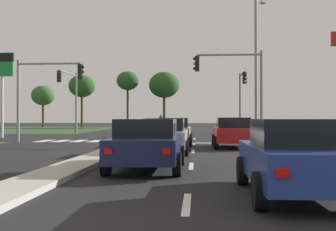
% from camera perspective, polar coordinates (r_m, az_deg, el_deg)
% --- Properties ---
extents(ground_plane, '(200.00, 200.00, 0.00)m').
position_cam_1_polar(ground_plane, '(33.54, -2.49, -2.93)').
color(ground_plane, black).
extents(median_island_near, '(1.20, 22.00, 0.14)m').
position_cam_1_polar(median_island_near, '(14.84, -10.62, -5.92)').
color(median_island_near, '#ADA89E').
rests_on(median_island_near, ground).
extents(median_island_far, '(1.20, 36.00, 0.14)m').
position_cam_1_polar(median_island_far, '(58.44, 0.21, -1.76)').
color(median_island_far, gray).
rests_on(median_island_far, ground).
extents(lane_dash_near, '(0.14, 2.00, 0.01)m').
position_cam_1_polar(lane_dash_near, '(7.81, 2.47, -11.48)').
color(lane_dash_near, silver).
rests_on(lane_dash_near, ground).
extents(lane_dash_second, '(0.14, 2.00, 0.01)m').
position_cam_1_polar(lane_dash_second, '(13.75, 3.06, -6.64)').
color(lane_dash_second, silver).
rests_on(lane_dash_second, ground).
extents(lane_dash_third, '(0.14, 2.00, 0.01)m').
position_cam_1_polar(lane_dash_third, '(19.72, 3.30, -4.73)').
color(lane_dash_third, silver).
rests_on(lane_dash_third, ground).
extents(lane_dash_fourth, '(0.14, 2.00, 0.01)m').
position_cam_1_polar(lane_dash_fourth, '(25.71, 3.42, -3.70)').
color(lane_dash_fourth, silver).
rests_on(lane_dash_fourth, ground).
extents(lane_dash_fifth, '(0.14, 2.00, 0.01)m').
position_cam_1_polar(lane_dash_fifth, '(31.70, 3.50, -3.07)').
color(lane_dash_fifth, silver).
rests_on(lane_dash_fifth, ground).
extents(edge_line_right, '(0.14, 24.00, 0.01)m').
position_cam_1_polar(edge_line_right, '(15.70, 15.53, -5.84)').
color(edge_line_right, silver).
rests_on(edge_line_right, ground).
extents(stop_bar_near, '(6.40, 0.50, 0.01)m').
position_cam_1_polar(stop_bar_near, '(26.35, 4.08, -3.62)').
color(stop_bar_near, silver).
rests_on(stop_bar_near, ground).
extents(crosswalk_bar_near, '(0.70, 2.80, 0.01)m').
position_cam_1_polar(crosswalk_bar_near, '(29.89, -15.92, -3.22)').
color(crosswalk_bar_near, silver).
rests_on(crosswalk_bar_near, ground).
extents(crosswalk_bar_second, '(0.70, 2.80, 0.01)m').
position_cam_1_polar(crosswalk_bar_second, '(29.53, -13.81, -3.26)').
color(crosswalk_bar_second, silver).
rests_on(crosswalk_bar_second, ground).
extents(crosswalk_bar_third, '(0.70, 2.80, 0.01)m').
position_cam_1_polar(crosswalk_bar_third, '(29.20, -11.66, -3.30)').
color(crosswalk_bar_third, silver).
rests_on(crosswalk_bar_third, ground).
extents(crosswalk_bar_fourth, '(0.70, 2.80, 0.01)m').
position_cam_1_polar(crosswalk_bar_fourth, '(28.91, -9.46, -3.33)').
color(crosswalk_bar_fourth, silver).
rests_on(crosswalk_bar_fourth, ground).
extents(crosswalk_bar_fifth, '(0.70, 2.80, 0.01)m').
position_cam_1_polar(crosswalk_bar_fifth, '(28.67, -7.22, -3.35)').
color(crosswalk_bar_fifth, silver).
rests_on(crosswalk_bar_fifth, ground).
extents(crosswalk_bar_sixth, '(0.70, 2.80, 0.01)m').
position_cam_1_polar(crosswalk_bar_sixth, '(28.47, -4.94, -3.38)').
color(crosswalk_bar_sixth, silver).
rests_on(crosswalk_bar_sixth, ground).
extents(car_blue_near, '(2.01, 4.33, 1.50)m').
position_cam_1_polar(car_blue_near, '(8.78, 16.53, -5.21)').
color(car_blue_near, navy).
rests_on(car_blue_near, ground).
extents(car_silver_third, '(2.02, 4.56, 1.50)m').
position_cam_1_polar(car_silver_third, '(18.60, -0.36, -2.64)').
color(car_silver_third, '#B7B7BC').
rests_on(car_silver_third, ground).
extents(car_beige_fourth, '(2.03, 4.29, 1.52)m').
position_cam_1_polar(car_beige_fourth, '(24.25, 0.76, -2.08)').
color(car_beige_fourth, '#BCAD8E').
rests_on(car_beige_fourth, ground).
extents(car_navy_fifth, '(2.08, 4.28, 1.49)m').
position_cam_1_polar(car_navy_fifth, '(12.64, -2.77, -3.75)').
color(car_navy_fifth, '#161E47').
rests_on(car_navy_fifth, ground).
extents(car_red_sixth, '(2.03, 4.30, 1.54)m').
position_cam_1_polar(car_red_sixth, '(22.48, 8.50, -2.19)').
color(car_red_sixth, '#A31919').
rests_on(car_red_sixth, ground).
extents(car_teal_seventh, '(2.00, 4.43, 1.48)m').
position_cam_1_polar(car_teal_seventh, '(58.75, -1.90, -1.07)').
color(car_teal_seventh, '#19565B').
rests_on(car_teal_seventh, ground).
extents(traffic_signal_near_left, '(4.34, 0.32, 5.19)m').
position_cam_1_polar(traffic_signal_near_left, '(28.47, -16.08, 3.82)').
color(traffic_signal_near_left, gray).
rests_on(traffic_signal_near_left, ground).
extents(traffic_signal_far_right, '(0.32, 4.18, 5.60)m').
position_cam_1_polar(traffic_signal_far_right, '(38.69, 9.64, 3.10)').
color(traffic_signal_far_right, gray).
rests_on(traffic_signal_far_right, ground).
extents(traffic_signal_near_right, '(4.25, 0.32, 5.64)m').
position_cam_1_polar(traffic_signal_near_right, '(26.91, 8.98, 4.66)').
color(traffic_signal_near_right, gray).
rests_on(traffic_signal_near_right, ground).
extents(traffic_signal_far_left, '(0.32, 5.37, 5.72)m').
position_cam_1_polar(traffic_signal_far_left, '(39.67, -12.73, 3.23)').
color(traffic_signal_far_left, gray).
rests_on(traffic_signal_far_left, ground).
extents(street_lamp_second, '(1.18, 2.20, 10.80)m').
position_cam_1_polar(street_lamp_second, '(33.40, 11.54, 7.33)').
color(street_lamp_second, gray).
rests_on(street_lamp_second, ground).
extents(pedestrian_at_median, '(0.34, 0.34, 1.77)m').
position_cam_1_polar(pedestrian_at_median, '(43.23, -0.93, -0.73)').
color(pedestrian_at_median, '#335184').
rests_on(pedestrian_at_median, median_island_far).
extents(fuel_price_totem, '(1.80, 0.24, 6.55)m').
position_cam_1_polar(fuel_price_totem, '(35.96, -20.96, 4.92)').
color(fuel_price_totem, silver).
rests_on(fuel_price_totem, ground).
extents(treeline_near, '(3.91, 3.91, 7.00)m').
position_cam_1_polar(treeline_near, '(76.29, -16.09, 2.52)').
color(treeline_near, '#423323').
rests_on(treeline_near, ground).
extents(treeline_second, '(4.30, 4.30, 8.56)m').
position_cam_1_polar(treeline_second, '(72.08, -11.24, 3.78)').
color(treeline_second, '#423323').
rests_on(treeline_second, ground).
extents(treeline_third, '(3.60, 3.60, 9.09)m').
position_cam_1_polar(treeline_third, '(70.78, -5.32, 4.49)').
color(treeline_third, '#423323').
rests_on(treeline_third, ground).
extents(treeline_fourth, '(4.97, 4.97, 9.02)m').
position_cam_1_polar(treeline_fourth, '(70.53, -0.50, 4.01)').
color(treeline_fourth, '#423323').
rests_on(treeline_fourth, ground).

